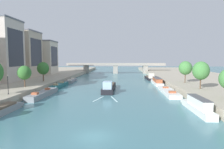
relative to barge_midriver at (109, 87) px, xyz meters
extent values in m
plane|color=#42757F|center=(0.15, -32.89, -0.99)|extent=(400.00, 400.00, 0.00)
cube|color=#A89E89|center=(-36.37, 22.11, -0.11)|extent=(36.00, 170.00, 1.76)
cube|color=#A89E89|center=(36.67, 22.11, -0.11)|extent=(36.00, 170.00, 1.76)
cube|color=black|center=(0.01, 0.55, -0.36)|extent=(3.39, 16.36, 1.25)
cube|color=black|center=(0.18, 9.04, -0.23)|extent=(2.94, 1.32, 1.00)
cube|color=black|center=(0.01, 0.55, 0.30)|extent=(3.45, 16.36, 0.06)
cube|color=#9EBCD6|center=(-0.10, -4.99, 1.28)|extent=(2.37, 3.30, 1.91)
cube|color=black|center=(-0.07, -3.35, 1.57)|extent=(1.84, 0.07, 0.54)
cube|color=brown|center=(0.04, 2.18, 0.51)|extent=(2.56, 8.52, 0.36)
cylinder|color=#232328|center=(0.38, -4.35, 0.88)|extent=(0.07, 0.07, 1.10)
cube|color=silver|center=(1.88, -11.94, -0.97)|extent=(1.89, 5.89, 0.03)
cube|color=silver|center=(-1.72, -11.87, -0.97)|extent=(2.11, 5.84, 0.03)
cube|color=gray|center=(-16.66, -24.67, -0.47)|extent=(2.14, 9.20, 1.04)
cube|color=gray|center=(-16.58, -19.74, -0.36)|extent=(1.92, 1.25, 0.88)
cube|color=gray|center=(-16.66, -24.67, 0.08)|extent=(2.18, 9.20, 0.06)
cube|color=brown|center=(-16.65, -23.76, 0.29)|extent=(1.63, 4.79, 0.36)
cube|color=gray|center=(-15.88, -9.81, -0.39)|extent=(2.81, 13.52, 1.19)
cube|color=gray|center=(-15.65, -2.74, -0.27)|extent=(2.31, 1.32, 0.96)
cube|color=gray|center=(-15.88, -9.81, 0.24)|extent=(2.86, 13.52, 0.06)
cube|color=#9E5133|center=(-15.78, -6.85, 0.47)|extent=(1.22, 0.94, 0.40)
cube|color=#9E5133|center=(-15.99, -13.57, 0.51)|extent=(1.35, 1.14, 0.48)
cylinder|color=#232328|center=(-15.64, -13.85, 0.82)|extent=(0.07, 0.07, 1.10)
cube|color=#23666B|center=(-16.55, 5.00, -0.46)|extent=(2.47, 11.26, 1.06)
cube|color=#23666B|center=(-16.41, 10.96, -0.35)|extent=(2.13, 1.27, 0.89)
cube|color=#23666B|center=(-16.55, 5.00, 0.10)|extent=(2.51, 11.26, 0.06)
cube|color=tan|center=(-16.49, 7.47, 0.33)|extent=(1.13, 0.92, 0.40)
cube|color=tan|center=(-16.62, 1.86, 0.37)|extent=(1.24, 1.13, 0.48)
cylinder|color=#232328|center=(-16.29, 1.63, 0.68)|extent=(0.07, 0.07, 1.10)
cube|color=gray|center=(-16.24, 18.80, -0.51)|extent=(2.64, 10.80, 0.96)
cube|color=gray|center=(-16.44, 24.51, -0.41)|extent=(2.20, 1.28, 0.84)
cube|color=gray|center=(-16.24, 18.80, 0.00)|extent=(2.69, 10.80, 0.06)
cube|color=beige|center=(-16.33, 21.16, 0.23)|extent=(1.16, 0.94, 0.40)
cube|color=beige|center=(-16.14, 15.80, 0.27)|extent=(1.29, 1.14, 0.48)
cylinder|color=#232328|center=(-15.79, 15.60, 0.58)|extent=(0.07, 0.07, 1.10)
cube|color=silver|center=(16.87, -21.67, -0.46)|extent=(1.89, 10.92, 1.06)
cube|color=silver|center=(16.87, -15.86, -0.35)|extent=(1.79, 1.23, 0.90)
cube|color=silver|center=(16.87, -21.67, 0.10)|extent=(1.93, 10.92, 0.06)
cube|color=white|center=(16.87, -22.22, 0.89)|extent=(1.55, 6.99, 1.51)
cube|color=#4C4C51|center=(16.87, -22.22, 1.68)|extent=(1.66, 7.20, 0.08)
cylinder|color=#232328|center=(17.16, -24.95, 0.68)|extent=(0.07, 0.07, 1.10)
cube|color=silver|center=(16.14, -4.47, -0.52)|extent=(3.40, 15.42, 0.93)
cube|color=silver|center=(16.36, 3.55, -0.43)|extent=(2.86, 1.28, 0.82)
cube|color=silver|center=(16.14, -4.47, -0.03)|extent=(3.46, 15.42, 0.06)
cube|color=#9E5133|center=(16.23, -1.09, 0.20)|extent=(1.51, 0.94, 0.40)
cube|color=#9E5133|center=(16.02, -8.76, 0.24)|extent=(1.67, 1.15, 0.48)
cylinder|color=#232328|center=(16.46, -9.08, 0.55)|extent=(0.07, 0.07, 1.10)
cube|color=silver|center=(16.56, 13.70, -0.49)|extent=(3.00, 14.09, 0.99)
cube|color=silver|center=(16.81, 21.06, -0.40)|extent=(2.46, 1.29, 0.86)
cube|color=silver|center=(16.56, 13.70, 0.03)|extent=(3.05, 14.09, 0.06)
cube|color=#9E5133|center=(16.54, 13.00, 0.74)|extent=(2.38, 9.03, 1.36)
cube|color=#4C4C51|center=(16.54, 13.00, 1.46)|extent=(2.54, 9.31, 0.08)
cylinder|color=#232328|center=(16.81, 9.49, 0.61)|extent=(0.07, 0.07, 1.10)
cube|color=black|center=(16.19, 28.99, -0.49)|extent=(2.85, 12.60, 0.99)
cube|color=black|center=(16.07, 35.61, -0.39)|extent=(2.52, 1.26, 0.86)
cube|color=black|center=(16.19, 28.99, 0.03)|extent=(2.90, 12.60, 0.06)
cube|color=beige|center=(16.26, 24.72, 1.09)|extent=(2.02, 2.54, 2.05)
cube|color=black|center=(16.24, 25.98, 1.39)|extent=(1.58, 0.06, 0.57)
cube|color=brown|center=(16.17, 30.24, 0.24)|extent=(2.16, 6.56, 0.36)
cylinder|color=#232328|center=(16.65, 25.23, 0.61)|extent=(0.07, 0.07, 1.10)
cylinder|color=brown|center=(-22.33, -5.86, 2.17)|extent=(0.29, 0.29, 2.79)
ellipsoid|color=#336B2D|center=(-22.33, -5.86, 4.60)|extent=(3.56, 3.56, 3.79)
cylinder|color=brown|center=(-22.60, 6.99, 2.36)|extent=(0.36, 0.36, 3.17)
ellipsoid|color=#336B2D|center=(-22.60, 6.99, 5.10)|extent=(3.91, 3.91, 4.20)
cylinder|color=brown|center=(23.41, -6.95, 2.43)|extent=(0.29, 0.29, 3.32)
ellipsoid|color=#427F3D|center=(23.41, -6.95, 5.36)|extent=(4.06, 4.06, 4.61)
cylinder|color=brown|center=(23.66, 5.05, 2.50)|extent=(0.28, 0.28, 3.47)
ellipsoid|color=#427F3D|center=(23.66, 5.05, 5.41)|extent=(4.02, 4.02, 4.28)
cylinder|color=black|center=(-20.51, -16.27, 2.72)|extent=(0.11, 0.11, 3.90)
sphere|color=#EAE5C6|center=(-20.51, -16.27, 4.81)|extent=(0.28, 0.28, 0.28)
cylinder|color=black|center=(-20.51, -16.27, 0.87)|extent=(0.22, 0.22, 0.20)
cube|color=#232833|center=(-30.74, 5.66, 11.78)|extent=(0.04, 8.99, 12.01)
cube|color=#B2A38E|center=(-36.65, 21.49, 9.93)|extent=(10.77, 12.25, 18.33)
cube|color=slate|center=(-36.65, 21.49, 19.35)|extent=(11.10, 12.61, 0.50)
cube|color=#232833|center=(-31.24, 21.49, 10.85)|extent=(0.04, 9.80, 11.00)
cube|color=beige|center=(-36.65, 35.96, 8.59)|extent=(15.38, 10.74, 15.65)
cube|color=slate|center=(-36.65, 35.96, 16.67)|extent=(15.84, 11.07, 0.50)
cube|color=#232833|center=(-28.94, 35.96, 9.38)|extent=(0.04, 8.60, 9.39)
cube|color=gray|center=(0.15, 62.95, 4.27)|extent=(61.04, 4.40, 0.60)
cube|color=gray|center=(0.15, 60.95, 5.02)|extent=(61.04, 0.30, 0.90)
cube|color=gray|center=(0.15, 64.95, 5.02)|extent=(61.04, 0.30, 0.90)
cube|color=gray|center=(-18.37, 62.95, 1.49)|extent=(2.80, 3.60, 4.95)
cube|color=gray|center=(0.15, 62.95, 1.49)|extent=(2.80, 3.60, 4.95)
cube|color=gray|center=(18.67, 62.95, 1.49)|extent=(2.80, 3.60, 4.95)
camera|label=1|loc=(3.37, -54.68, 8.42)|focal=30.13mm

